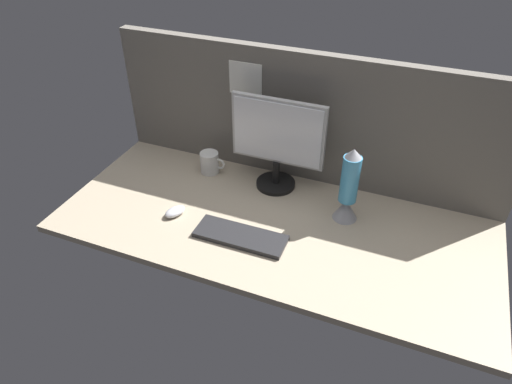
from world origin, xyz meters
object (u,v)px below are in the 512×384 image
(mug_ceramic_white, at_px, (210,163))
(lava_lamp, at_px, (348,190))
(keyboard, at_px, (240,236))
(mouse, at_px, (175,212))
(monitor, at_px, (278,140))

(mug_ceramic_white, relative_size, lava_lamp, 0.37)
(keyboard, relative_size, lava_lamp, 1.10)
(keyboard, distance_m, lava_lamp, 0.47)
(keyboard, height_order, mouse, mouse)
(mouse, distance_m, lava_lamp, 0.73)
(mouse, bearing_deg, keyboard, 18.94)
(monitor, relative_size, mug_ceramic_white, 3.44)
(monitor, distance_m, mouse, 0.54)
(mouse, xyz_separation_m, mug_ceramic_white, (-0.01, 0.35, 0.04))
(mug_ceramic_white, xyz_separation_m, lava_lamp, (0.68, -0.10, 0.09))
(keyboard, bearing_deg, mouse, 173.71)
(lava_lamp, bearing_deg, monitor, 161.27)
(mug_ceramic_white, bearing_deg, mouse, -88.59)
(keyboard, xyz_separation_m, lava_lamp, (0.36, 0.28, 0.13))
(monitor, xyz_separation_m, keyboard, (-0.01, -0.40, -0.23))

